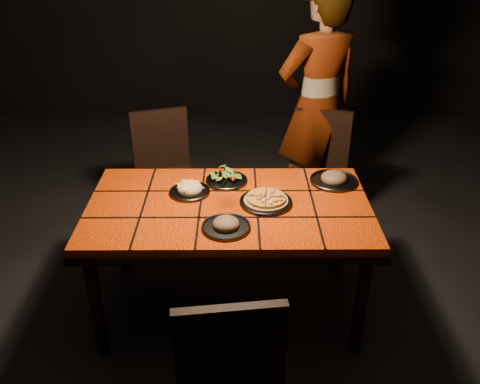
{
  "coord_description": "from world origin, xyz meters",
  "views": [
    {
      "loc": [
        0.05,
        -2.49,
        2.2
      ],
      "look_at": [
        0.06,
        0.01,
        0.82
      ],
      "focal_mm": 38.0,
      "sensor_mm": 36.0,
      "label": 1
    }
  ],
  "objects_px": {
    "dining_table": "(229,215)",
    "plate_pasta": "(190,190)",
    "plate_pizza": "(266,201)",
    "chair_far_right": "(318,165)",
    "chair_near": "(228,365)",
    "chair_far_left": "(164,165)",
    "diner": "(318,107)"
  },
  "relations": [
    {
      "from": "dining_table",
      "to": "diner",
      "type": "xyz_separation_m",
      "value": [
        0.65,
        1.15,
        0.25
      ]
    },
    {
      "from": "dining_table",
      "to": "plate_pasta",
      "type": "xyz_separation_m",
      "value": [
        -0.23,
        0.12,
        0.1
      ]
    },
    {
      "from": "chair_near",
      "to": "plate_pasta",
      "type": "bearing_deg",
      "value": -84.54
    },
    {
      "from": "chair_near",
      "to": "chair_far_right",
      "type": "xyz_separation_m",
      "value": [
        0.65,
        1.92,
        -0.01
      ]
    },
    {
      "from": "chair_far_left",
      "to": "plate_pizza",
      "type": "bearing_deg",
      "value": -71.09
    },
    {
      "from": "chair_far_left",
      "to": "diner",
      "type": "xyz_separation_m",
      "value": [
        1.15,
        0.21,
        0.38
      ]
    },
    {
      "from": "dining_table",
      "to": "chair_far_left",
      "type": "height_order",
      "value": "chair_far_left"
    },
    {
      "from": "chair_far_right",
      "to": "plate_pasta",
      "type": "relative_size",
      "value": 3.9
    },
    {
      "from": "diner",
      "to": "plate_pasta",
      "type": "distance_m",
      "value": 1.36
    },
    {
      "from": "diner",
      "to": "chair_near",
      "type": "bearing_deg",
      "value": 49.44
    },
    {
      "from": "plate_pizza",
      "to": "plate_pasta",
      "type": "height_order",
      "value": "plate_pasta"
    },
    {
      "from": "dining_table",
      "to": "chair_near",
      "type": "distance_m",
      "value": 0.99
    },
    {
      "from": "diner",
      "to": "plate_pizza",
      "type": "height_order",
      "value": "diner"
    },
    {
      "from": "chair_near",
      "to": "chair_far_left",
      "type": "distance_m",
      "value": 1.99
    },
    {
      "from": "chair_far_left",
      "to": "chair_far_right",
      "type": "height_order",
      "value": "chair_far_right"
    },
    {
      "from": "plate_pizza",
      "to": "plate_pasta",
      "type": "relative_size",
      "value": 1.25
    },
    {
      "from": "plate_pizza",
      "to": "chair_far_right",
      "type": "bearing_deg",
      "value": 64.62
    },
    {
      "from": "chair_near",
      "to": "dining_table",
      "type": "bearing_deg",
      "value": -96.23
    },
    {
      "from": "chair_near",
      "to": "chair_far_right",
      "type": "relative_size",
      "value": 1.01
    },
    {
      "from": "chair_far_right",
      "to": "dining_table",
      "type": "bearing_deg",
      "value": -107.41
    },
    {
      "from": "chair_far_right",
      "to": "chair_far_left",
      "type": "bearing_deg",
      "value": -162.76
    },
    {
      "from": "chair_near",
      "to": "chair_far_left",
      "type": "relative_size",
      "value": 1.02
    },
    {
      "from": "plate_pizza",
      "to": "dining_table",
      "type": "bearing_deg",
      "value": -179.65
    },
    {
      "from": "chair_far_right",
      "to": "plate_pizza",
      "type": "relative_size",
      "value": 3.13
    },
    {
      "from": "chair_near",
      "to": "plate_pizza",
      "type": "bearing_deg",
      "value": -108.3
    },
    {
      "from": "chair_near",
      "to": "chair_far_left",
      "type": "xyz_separation_m",
      "value": [
        -0.51,
        1.93,
        -0.01
      ]
    },
    {
      "from": "chair_near",
      "to": "diner",
      "type": "height_order",
      "value": "diner"
    },
    {
      "from": "chair_near",
      "to": "plate_pasta",
      "type": "relative_size",
      "value": 3.95
    },
    {
      "from": "diner",
      "to": "plate_pizza",
      "type": "relative_size",
      "value": 6.13
    },
    {
      "from": "chair_far_right",
      "to": "plate_pasta",
      "type": "distance_m",
      "value": 1.22
    },
    {
      "from": "chair_near",
      "to": "chair_far_right",
      "type": "height_order",
      "value": "chair_near"
    },
    {
      "from": "plate_pizza",
      "to": "plate_pasta",
      "type": "distance_m",
      "value": 0.46
    }
  ]
}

